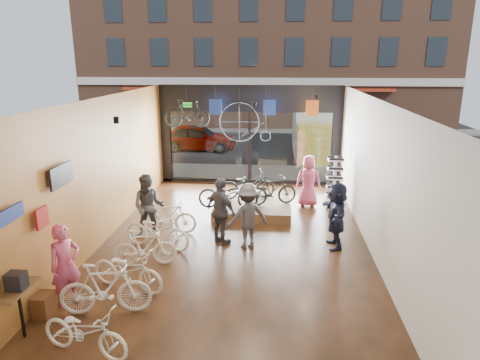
# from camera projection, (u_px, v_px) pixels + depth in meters

# --- Properties ---
(ground_plane) EXTENTS (7.00, 12.00, 0.04)m
(ground_plane) POSITION_uv_depth(u_px,v_px,m) (234.00, 245.00, 11.37)
(ground_plane) COLOR black
(ground_plane) RESTS_ON ground
(ceiling) EXTENTS (7.00, 12.00, 0.04)m
(ceiling) POSITION_uv_depth(u_px,v_px,m) (234.00, 98.00, 10.32)
(ceiling) COLOR black
(ceiling) RESTS_ON ground
(wall_left) EXTENTS (0.04, 12.00, 3.80)m
(wall_left) POSITION_uv_depth(u_px,v_px,m) (100.00, 172.00, 11.15)
(wall_left) COLOR #B3683F
(wall_left) RESTS_ON ground
(wall_right) EXTENTS (0.04, 12.00, 3.80)m
(wall_right) POSITION_uv_depth(u_px,v_px,m) (376.00, 178.00, 10.54)
(wall_right) COLOR beige
(wall_right) RESTS_ON ground
(wall_back) EXTENTS (7.00, 0.04, 3.80)m
(wall_back) POSITION_uv_depth(u_px,v_px,m) (182.00, 306.00, 5.07)
(wall_back) COLOR beige
(wall_back) RESTS_ON ground
(storefront) EXTENTS (7.00, 0.26, 3.80)m
(storefront) POSITION_uv_depth(u_px,v_px,m) (250.00, 135.00, 16.60)
(storefront) COLOR black
(storefront) RESTS_ON ground
(exit_sign) EXTENTS (0.35, 0.06, 0.18)m
(exit_sign) POSITION_uv_depth(u_px,v_px,m) (188.00, 105.00, 16.38)
(exit_sign) COLOR #198C26
(exit_sign) RESTS_ON storefront
(street_road) EXTENTS (30.00, 18.00, 0.02)m
(street_road) POSITION_uv_depth(u_px,v_px,m) (260.00, 141.00, 25.74)
(street_road) COLOR black
(street_road) RESTS_ON ground
(sidewalk_near) EXTENTS (30.00, 2.40, 0.12)m
(sidewalk_near) POSITION_uv_depth(u_px,v_px,m) (252.00, 173.00, 18.25)
(sidewalk_near) COLOR slate
(sidewalk_near) RESTS_ON ground
(sidewalk_far) EXTENTS (30.00, 2.00, 0.12)m
(sidewalk_far) POSITION_uv_depth(u_px,v_px,m) (262.00, 129.00, 29.56)
(sidewalk_far) COLOR slate
(sidewalk_far) RESTS_ON ground
(opposite_building) EXTENTS (26.00, 5.00, 14.00)m
(opposite_building) POSITION_uv_depth(u_px,v_px,m) (265.00, 26.00, 30.07)
(opposite_building) COLOR brown
(opposite_building) RESTS_ON ground
(street_car) EXTENTS (4.12, 1.66, 1.40)m
(street_car) POSITION_uv_depth(u_px,v_px,m) (197.00, 137.00, 22.95)
(street_car) COLOR gray
(street_car) RESTS_ON street_road
(box_truck) EXTENTS (2.35, 7.05, 2.78)m
(box_truck) POSITION_uv_depth(u_px,v_px,m) (318.00, 129.00, 21.26)
(box_truck) COLOR silver
(box_truck) RESTS_ON street_road
(floor_bike_0) EXTENTS (1.73, 0.96, 0.86)m
(floor_bike_0) POSITION_uv_depth(u_px,v_px,m) (85.00, 331.00, 7.00)
(floor_bike_0) COLOR white
(floor_bike_0) RESTS_ON ground_plane
(floor_bike_1) EXTENTS (1.81, 0.81, 1.05)m
(floor_bike_1) POSITION_uv_depth(u_px,v_px,m) (105.00, 289.00, 8.12)
(floor_bike_1) COLOR white
(floor_bike_1) RESTS_ON ground_plane
(floor_bike_2) EXTENTS (1.81, 1.07, 0.90)m
(floor_bike_2) POSITION_uv_depth(u_px,v_px,m) (128.00, 270.00, 9.01)
(floor_bike_2) COLOR white
(floor_bike_2) RESTS_ON ground_plane
(floor_bike_3) EXTENTS (1.56, 0.72, 0.90)m
(floor_bike_3) POSITION_uv_depth(u_px,v_px,m) (144.00, 248.00, 10.07)
(floor_bike_3) COLOR white
(floor_bike_3) RESTS_ON ground_plane
(floor_bike_4) EXTENTS (1.94, 1.10, 0.97)m
(floor_bike_4) POSITION_uv_depth(u_px,v_px,m) (157.00, 230.00, 11.00)
(floor_bike_4) COLOR white
(floor_bike_4) RESTS_ON ground_plane
(floor_bike_5) EXTENTS (1.60, 0.50, 0.95)m
(floor_bike_5) POSITION_uv_depth(u_px,v_px,m) (168.00, 217.00, 11.96)
(floor_bike_5) COLOR white
(floor_bike_5) RESTS_ON ground_plane
(display_platform) EXTENTS (2.40, 1.80, 0.30)m
(display_platform) POSITION_uv_depth(u_px,v_px,m) (252.00, 209.00, 13.55)
(display_platform) COLOR brown
(display_platform) RESTS_ON ground_plane
(display_bike_left) EXTENTS (1.83, 0.64, 0.96)m
(display_bike_left) POSITION_uv_depth(u_px,v_px,m) (228.00, 193.00, 13.05)
(display_bike_left) COLOR black
(display_bike_left) RESTS_ON display_platform
(display_bike_mid) EXTENTS (1.63, 0.95, 0.94)m
(display_bike_mid) POSITION_uv_depth(u_px,v_px,m) (273.00, 190.00, 13.39)
(display_bike_mid) COLOR black
(display_bike_mid) RESTS_ON display_platform
(display_bike_right) EXTENTS (1.92, 1.06, 0.95)m
(display_bike_right) POSITION_uv_depth(u_px,v_px,m) (247.00, 185.00, 13.98)
(display_bike_right) COLOR black
(display_bike_right) RESTS_ON display_platform
(customer_0) EXTENTS (0.70, 0.73, 1.68)m
(customer_0) POSITION_uv_depth(u_px,v_px,m) (65.00, 265.00, 8.36)
(customer_0) COLOR #CC4C72
(customer_0) RESTS_ON ground_plane
(customer_1) EXTENTS (0.91, 0.74, 1.79)m
(customer_1) POSITION_uv_depth(u_px,v_px,m) (149.00, 207.00, 11.53)
(customer_1) COLOR #3F3F44
(customer_1) RESTS_ON ground_plane
(customer_2) EXTENTS (1.09, 1.03, 1.81)m
(customer_2) POSITION_uv_depth(u_px,v_px,m) (221.00, 211.00, 11.15)
(customer_2) COLOR #3F3F44
(customer_2) RESTS_ON ground_plane
(customer_3) EXTENTS (1.28, 1.05, 1.73)m
(customer_3) POSITION_uv_depth(u_px,v_px,m) (247.00, 216.00, 10.92)
(customer_3) COLOR #3F3F44
(customer_3) RESTS_ON ground_plane
(customer_4) EXTENTS (0.88, 0.61, 1.72)m
(customer_4) POSITION_uv_depth(u_px,v_px,m) (308.00, 181.00, 14.10)
(customer_4) COLOR #CC4C72
(customer_4) RESTS_ON ground_plane
(customer_5) EXTENTS (0.60, 1.64, 1.74)m
(customer_5) POSITION_uv_depth(u_px,v_px,m) (336.00, 215.00, 10.96)
(customer_5) COLOR #161C33
(customer_5) RESTS_ON ground_plane
(sunglasses_rack) EXTENTS (0.59, 0.51, 1.75)m
(sunglasses_rack) POSITION_uv_depth(u_px,v_px,m) (334.00, 183.00, 13.85)
(sunglasses_rack) COLOR white
(sunglasses_rack) RESTS_ON ground_plane
(wall_merch) EXTENTS (0.40, 2.40, 2.60)m
(wall_merch) POSITION_uv_depth(u_px,v_px,m) (34.00, 251.00, 7.95)
(wall_merch) COLOR navy
(wall_merch) RESTS_ON wall_left
(penny_farthing) EXTENTS (1.83, 0.06, 1.46)m
(penny_farthing) POSITION_uv_depth(u_px,v_px,m) (248.00, 123.00, 15.47)
(penny_farthing) COLOR black
(penny_farthing) RESTS_ON ceiling
(hung_bike) EXTENTS (1.62, 0.62, 0.95)m
(hung_bike) POSITION_uv_depth(u_px,v_px,m) (187.00, 113.00, 14.77)
(hung_bike) COLOR black
(hung_bike) RESTS_ON ceiling
(jersey_left) EXTENTS (0.45, 0.03, 0.55)m
(jersey_left) POSITION_uv_depth(u_px,v_px,m) (215.00, 107.00, 15.62)
(jersey_left) COLOR #1E3F99
(jersey_left) RESTS_ON ceiling
(jersey_mid) EXTENTS (0.45, 0.03, 0.55)m
(jersey_mid) POSITION_uv_depth(u_px,v_px,m) (269.00, 108.00, 15.45)
(jersey_mid) COLOR #1E3F99
(jersey_mid) RESTS_ON ceiling
(jersey_right) EXTENTS (0.45, 0.03, 0.55)m
(jersey_right) POSITION_uv_depth(u_px,v_px,m) (312.00, 108.00, 15.32)
(jersey_right) COLOR #CC5919
(jersey_right) RESTS_ON ceiling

